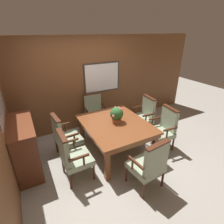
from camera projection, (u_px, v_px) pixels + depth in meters
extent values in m
plane|color=#A39E93|center=(112.00, 157.00, 3.84)|extent=(14.00, 14.00, 0.00)
cube|color=brown|center=(83.00, 85.00, 4.65)|extent=(7.20, 0.06, 2.45)
cube|color=white|center=(102.00, 77.00, 4.80)|extent=(0.98, 0.01, 0.74)
cube|color=#38332D|center=(102.00, 63.00, 4.63)|extent=(1.05, 0.02, 0.04)
cube|color=#38332D|center=(103.00, 91.00, 4.96)|extent=(1.05, 0.02, 0.03)
cube|color=#38332D|center=(85.00, 80.00, 4.58)|extent=(0.04, 0.02, 0.74)
cube|color=#38332D|center=(118.00, 75.00, 5.01)|extent=(0.04, 0.02, 0.74)
cube|color=silver|center=(1.00, 110.00, 2.92)|extent=(0.01, 1.09, 0.33)
cube|color=brown|center=(107.00, 165.00, 3.15)|extent=(0.09, 0.09, 0.68)
cube|color=brown|center=(154.00, 147.00, 3.61)|extent=(0.09, 0.09, 0.68)
cube|color=brown|center=(82.00, 130.00, 4.24)|extent=(0.09, 0.09, 0.68)
cube|color=brown|center=(120.00, 120.00, 4.70)|extent=(0.09, 0.09, 0.68)
cube|color=brown|center=(115.00, 127.00, 3.80)|extent=(1.24, 1.52, 0.09)
cube|color=brown|center=(115.00, 124.00, 3.77)|extent=(1.30, 1.58, 0.04)
cylinder|color=#472314|center=(83.00, 150.00, 3.82)|extent=(0.04, 0.04, 0.34)
cylinder|color=#472314|center=(75.00, 140.00, 4.16)|extent=(0.04, 0.04, 0.34)
cylinder|color=#472314|center=(64.00, 157.00, 3.60)|extent=(0.04, 0.04, 0.34)
cylinder|color=#472314|center=(57.00, 146.00, 3.94)|extent=(0.04, 0.04, 0.34)
cube|color=#93A384|center=(69.00, 139.00, 3.78)|extent=(0.55, 0.56, 0.11)
cube|color=#93A384|center=(57.00, 130.00, 3.54)|extent=(0.12, 0.48, 0.52)
cube|color=#472314|center=(55.00, 118.00, 3.43)|extent=(0.13, 0.48, 0.03)
cylinder|color=#472314|center=(74.00, 139.00, 3.53)|extent=(0.04, 0.04, 0.19)
cube|color=#472314|center=(70.00, 136.00, 3.46)|extent=(0.36, 0.07, 0.04)
cylinder|color=#472314|center=(65.00, 128.00, 3.94)|extent=(0.04, 0.04, 0.19)
cube|color=#472314|center=(62.00, 125.00, 3.86)|extent=(0.36, 0.07, 0.04)
cylinder|color=#472314|center=(129.00, 125.00, 4.82)|extent=(0.04, 0.04, 0.34)
cylinder|color=#472314|center=(138.00, 133.00, 4.45)|extent=(0.04, 0.04, 0.34)
cylinder|color=#472314|center=(143.00, 122.00, 4.99)|extent=(0.04, 0.04, 0.34)
cylinder|color=#472314|center=(152.00, 129.00, 4.61)|extent=(0.04, 0.04, 0.34)
cube|color=#93A384|center=(141.00, 119.00, 4.62)|extent=(0.54, 0.55, 0.11)
cube|color=#93A384|center=(149.00, 107.00, 4.57)|extent=(0.11, 0.48, 0.52)
cube|color=#472314|center=(150.00, 97.00, 4.45)|extent=(0.12, 0.48, 0.03)
cylinder|color=#472314|center=(135.00, 111.00, 4.76)|extent=(0.04, 0.04, 0.19)
cube|color=#472314|center=(137.00, 107.00, 4.75)|extent=(0.36, 0.06, 0.04)
cylinder|color=#472314|center=(146.00, 119.00, 4.32)|extent=(0.04, 0.04, 0.19)
cube|color=#472314|center=(149.00, 115.00, 4.31)|extent=(0.36, 0.06, 0.04)
cylinder|color=#472314|center=(94.00, 172.00, 3.22)|extent=(0.04, 0.04, 0.34)
cylinder|color=#472314|center=(85.00, 158.00, 3.58)|extent=(0.04, 0.04, 0.34)
cylinder|color=#472314|center=(70.00, 181.00, 3.02)|extent=(0.04, 0.04, 0.34)
cylinder|color=#472314|center=(63.00, 165.00, 3.38)|extent=(0.04, 0.04, 0.34)
cube|color=#93A384|center=(77.00, 159.00, 3.20)|extent=(0.52, 0.53, 0.11)
cube|color=#93A384|center=(64.00, 149.00, 2.97)|extent=(0.09, 0.48, 0.52)
cube|color=#472314|center=(62.00, 135.00, 2.86)|extent=(0.10, 0.48, 0.03)
cylinder|color=#472314|center=(84.00, 161.00, 2.94)|extent=(0.04, 0.04, 0.19)
cube|color=#472314|center=(79.00, 158.00, 2.87)|extent=(0.35, 0.04, 0.04)
cylinder|color=#472314|center=(74.00, 144.00, 3.36)|extent=(0.04, 0.04, 0.19)
cube|color=#472314|center=(69.00, 141.00, 3.29)|extent=(0.35, 0.04, 0.04)
cylinder|color=#472314|center=(145.00, 138.00, 4.22)|extent=(0.04, 0.04, 0.34)
cylinder|color=#472314|center=(157.00, 149.00, 3.84)|extent=(0.04, 0.04, 0.34)
cylinder|color=#472314|center=(160.00, 134.00, 4.38)|extent=(0.04, 0.04, 0.34)
cylinder|color=#472314|center=(173.00, 144.00, 4.00)|extent=(0.04, 0.04, 0.34)
cube|color=#93A384|center=(160.00, 133.00, 4.01)|extent=(0.55, 0.56, 0.11)
cube|color=#93A384|center=(169.00, 119.00, 3.95)|extent=(0.12, 0.48, 0.52)
cube|color=#472314|center=(171.00, 108.00, 3.84)|extent=(0.13, 0.48, 0.03)
cylinder|color=#472314|center=(152.00, 123.00, 4.15)|extent=(0.04, 0.04, 0.19)
cube|color=#472314|center=(155.00, 118.00, 4.14)|extent=(0.36, 0.07, 0.04)
cylinder|color=#472314|center=(167.00, 134.00, 3.71)|extent=(0.04, 0.04, 0.19)
cube|color=#472314|center=(171.00, 129.00, 3.70)|extent=(0.36, 0.07, 0.04)
cylinder|color=#472314|center=(91.00, 129.00, 4.62)|extent=(0.04, 0.04, 0.34)
cylinder|color=#472314|center=(107.00, 125.00, 4.80)|extent=(0.04, 0.04, 0.34)
cylinder|color=#472314|center=(86.00, 122.00, 4.98)|extent=(0.04, 0.04, 0.34)
cylinder|color=#472314|center=(101.00, 118.00, 5.16)|extent=(0.04, 0.04, 0.34)
cube|color=#93A384|center=(96.00, 116.00, 4.79)|extent=(0.53, 0.52, 0.11)
cube|color=#93A384|center=(93.00, 103.00, 4.83)|extent=(0.48, 0.09, 0.52)
cube|color=#472314|center=(92.00, 94.00, 4.72)|extent=(0.48, 0.10, 0.03)
cylinder|color=#472314|center=(87.00, 114.00, 4.59)|extent=(0.04, 0.04, 0.19)
cube|color=#472314|center=(86.00, 109.00, 4.61)|extent=(0.05, 0.35, 0.04)
cylinder|color=#472314|center=(105.00, 110.00, 4.81)|extent=(0.04, 0.04, 0.19)
cube|color=#472314|center=(104.00, 106.00, 4.83)|extent=(0.05, 0.35, 0.04)
cylinder|color=#472314|center=(145.00, 164.00, 3.41)|extent=(0.04, 0.04, 0.34)
cylinder|color=#472314|center=(127.00, 174.00, 3.18)|extent=(0.04, 0.04, 0.34)
cylinder|color=#472314|center=(163.00, 179.00, 3.07)|extent=(0.04, 0.04, 0.34)
cylinder|color=#472314|center=(143.00, 191.00, 2.84)|extent=(0.04, 0.04, 0.34)
cube|color=#93A384|center=(145.00, 167.00, 3.03)|extent=(0.56, 0.55, 0.11)
cube|color=#93A384|center=(156.00, 159.00, 2.74)|extent=(0.48, 0.13, 0.52)
cube|color=#472314|center=(158.00, 145.00, 2.62)|extent=(0.48, 0.13, 0.03)
cylinder|color=#472314|center=(155.00, 153.00, 3.13)|extent=(0.04, 0.04, 0.19)
cube|color=#472314|center=(159.00, 151.00, 3.03)|extent=(0.07, 0.36, 0.04)
cylinder|color=#472314|center=(132.00, 165.00, 2.86)|extent=(0.04, 0.04, 0.19)
cube|color=#472314|center=(136.00, 163.00, 2.76)|extent=(0.07, 0.36, 0.04)
cylinder|color=#B2603D|center=(117.00, 120.00, 3.79)|extent=(0.19, 0.19, 0.09)
cylinder|color=#B2603D|center=(117.00, 119.00, 3.78)|extent=(0.20, 0.20, 0.02)
sphere|color=#2D602D|center=(117.00, 114.00, 3.72)|extent=(0.28, 0.28, 0.28)
sphere|color=#F67B7F|center=(121.00, 110.00, 3.67)|extent=(0.05, 0.05, 0.05)
sphere|color=#E4766F|center=(119.00, 108.00, 3.70)|extent=(0.05, 0.05, 0.05)
sphere|color=#E96F62|center=(120.00, 109.00, 3.67)|extent=(0.05, 0.05, 0.05)
sphere|color=#F2837D|center=(113.00, 116.00, 3.62)|extent=(0.06, 0.06, 0.06)
sphere|color=#E3737B|center=(114.00, 108.00, 3.78)|extent=(0.04, 0.04, 0.04)
sphere|color=#EC7D73|center=(115.00, 107.00, 3.71)|extent=(0.04, 0.04, 0.04)
sphere|color=#EA7B6F|center=(113.00, 111.00, 3.82)|extent=(0.05, 0.05, 0.05)
cube|color=brown|center=(26.00, 147.00, 3.37)|extent=(0.41, 1.16, 0.99)
cube|color=brown|center=(20.00, 124.00, 3.16)|extent=(0.43, 1.18, 0.02)
sphere|color=#4C422D|center=(35.00, 132.00, 3.35)|extent=(0.03, 0.03, 0.03)
sphere|color=#4C422D|center=(40.00, 155.00, 3.30)|extent=(0.03, 0.03, 0.03)
sphere|color=#4C422D|center=(37.00, 141.00, 3.71)|extent=(0.03, 0.03, 0.03)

